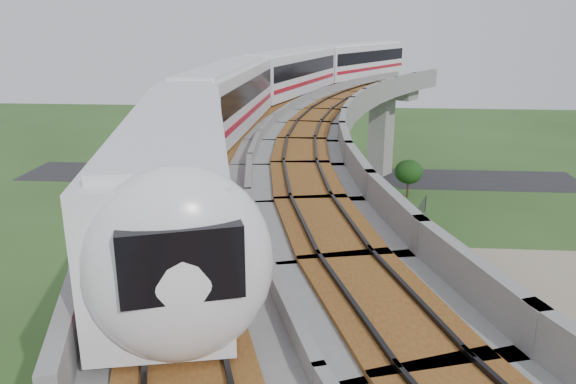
{
  "coord_description": "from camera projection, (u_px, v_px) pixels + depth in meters",
  "views": [
    {
      "loc": [
        3.68,
        -28.79,
        16.52
      ],
      "look_at": [
        1.44,
        0.11,
        7.5
      ],
      "focal_mm": 35.0,
      "sensor_mm": 36.0,
      "label": 1
    }
  ],
  "objects": [
    {
      "name": "metro_train",
      "position": [
        292.0,
        84.0,
        37.43
      ],
      "size": [
        15.51,
        60.6,
        3.64
      ],
      "color": "white",
      "rests_on": "ground"
    },
    {
      "name": "tree_1",
      "position": [
        388.0,
        198.0,
        45.96
      ],
      "size": [
        2.34,
        2.34,
        3.43
      ],
      "color": "#382314",
      "rests_on": "ground"
    },
    {
      "name": "tree_2",
      "position": [
        375.0,
        241.0,
        37.21
      ],
      "size": [
        2.31,
        2.31,
        3.34
      ],
      "color": "#382314",
      "rests_on": "ground"
    },
    {
      "name": "viaduct",
      "position": [
        333.0,
        166.0,
        29.62
      ],
      "size": [
        19.58,
        73.98,
        11.4
      ],
      "color": "#99968E",
      "rests_on": "ground"
    },
    {
      "name": "dirt_lot",
      "position": [
        521.0,
        344.0,
        29.64
      ],
      "size": [
        18.0,
        26.0,
        0.04
      ],
      "primitive_type": "cube",
      "color": "gray",
      "rests_on": "ground"
    },
    {
      "name": "car_red",
      "position": [
        528.0,
        348.0,
        28.3
      ],
      "size": [
        2.96,
        3.14,
        1.05
      ],
      "primitive_type": "imported",
      "rotation": [
        0.0,
        0.0,
        -0.72
      ],
      "color": "#B31F10",
      "rests_on": "dirt_lot"
    },
    {
      "name": "tree_0",
      "position": [
        409.0,
        172.0,
        53.28
      ],
      "size": [
        2.68,
        2.68,
        3.67
      ],
      "color": "#382314",
      "rests_on": "ground"
    },
    {
      "name": "asphalt_road",
      "position": [
        296.0,
        176.0,
        61.14
      ],
      "size": [
        60.0,
        8.0,
        0.03
      ],
      "primitive_type": "cube",
      "color": "#232326",
      "rests_on": "ground"
    },
    {
      "name": "ground",
      "position": [
        263.0,
        315.0,
        32.59
      ],
      "size": [
        160.0,
        160.0,
        0.0
      ],
      "primitive_type": "plane",
      "color": "#2D4A1D",
      "rests_on": "ground"
    },
    {
      "name": "tree_4",
      "position": [
        391.0,
        369.0,
        23.7
      ],
      "size": [
        2.77,
        2.77,
        3.5
      ],
      "color": "#382314",
      "rests_on": "ground"
    },
    {
      "name": "tree_3",
      "position": [
        378.0,
        302.0,
        28.71
      ],
      "size": [
        2.97,
        2.97,
        3.87
      ],
      "color": "#382314",
      "rests_on": "ground"
    },
    {
      "name": "fence",
      "position": [
        435.0,
        310.0,
        31.65
      ],
      "size": [
        3.87,
        38.73,
        1.5
      ],
      "color": "#2D382D",
      "rests_on": "ground"
    },
    {
      "name": "car_dark",
      "position": [
        462.0,
        284.0,
        34.87
      ],
      "size": [
        4.49,
        2.09,
        1.27
      ],
      "primitive_type": "imported",
      "rotation": [
        0.0,
        0.0,
        1.5
      ],
      "color": "black",
      "rests_on": "dirt_lot"
    }
  ]
}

